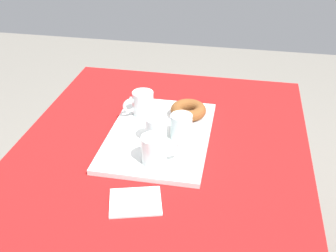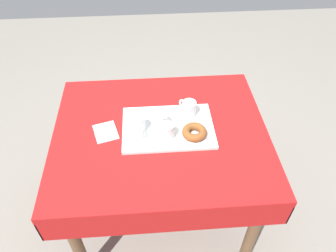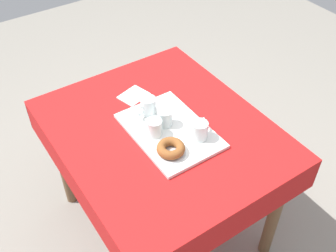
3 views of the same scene
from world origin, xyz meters
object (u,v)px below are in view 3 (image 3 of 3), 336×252
at_px(tea_mug_right, 200,130).
at_px(donut_plate_left, 171,152).
at_px(water_glass_near, 154,128).
at_px(paper_napkin, 134,96).
at_px(tea_mug_left, 147,107).
at_px(sugar_donut_left, 171,148).
at_px(dining_table, 162,144).
at_px(water_glass_far, 164,118).
at_px(serving_tray, 169,131).

bearing_deg(tea_mug_right, donut_plate_left, 93.30).
bearing_deg(tea_mug_right, water_glass_near, 51.55).
distance_m(donut_plate_left, paper_napkin, 0.46).
bearing_deg(water_glass_near, tea_mug_left, -19.68).
relative_size(water_glass_near, sugar_donut_left, 0.66).
bearing_deg(paper_napkin, dining_table, 177.21).
xyz_separation_m(water_glass_far, sugar_donut_left, (-0.17, 0.08, -0.01)).
relative_size(serving_tray, tea_mug_right, 4.62).
height_order(water_glass_near, donut_plate_left, water_glass_near).
bearing_deg(water_glass_near, serving_tray, -97.62).
height_order(water_glass_far, paper_napkin, water_glass_far).
bearing_deg(dining_table, donut_plate_left, 159.92).
height_order(donut_plate_left, paper_napkin, donut_plate_left).
height_order(tea_mug_left, paper_napkin, tea_mug_left).
relative_size(tea_mug_left, sugar_donut_left, 0.90).
distance_m(dining_table, water_glass_near, 0.17).
relative_size(tea_mug_right, water_glass_near, 1.24).
height_order(serving_tray, tea_mug_left, tea_mug_left).
bearing_deg(water_glass_far, donut_plate_left, 155.01).
distance_m(water_glass_far, paper_napkin, 0.29).
bearing_deg(water_glass_far, tea_mug_right, -152.37).
height_order(tea_mug_left, sugar_donut_left, tea_mug_left).
relative_size(water_glass_near, donut_plate_left, 0.62).
xyz_separation_m(dining_table, tea_mug_right, (-0.16, -0.10, 0.16)).
height_order(dining_table, sugar_donut_left, sugar_donut_left).
relative_size(serving_tray, donut_plate_left, 3.56).
bearing_deg(paper_napkin, water_glass_near, 167.13).
distance_m(serving_tray, paper_napkin, 0.33).
distance_m(serving_tray, tea_mug_left, 0.16).
bearing_deg(tea_mug_left, paper_napkin, -6.77).
xyz_separation_m(water_glass_near, paper_napkin, (0.32, -0.07, -0.05)).
xyz_separation_m(tea_mug_right, paper_napkin, (0.44, 0.09, -0.05)).
relative_size(water_glass_near, water_glass_far, 1.00).
bearing_deg(paper_napkin, tea_mug_left, 173.23).
relative_size(water_glass_near, paper_napkin, 0.60).
relative_size(donut_plate_left, sugar_donut_left, 1.06).
height_order(water_glass_near, paper_napkin, water_glass_near).
height_order(dining_table, paper_napkin, paper_napkin).
xyz_separation_m(tea_mug_left, paper_napkin, (0.17, -0.02, -0.05)).
relative_size(tea_mug_right, water_glass_far, 1.24).
xyz_separation_m(water_glass_far, paper_napkin, (0.28, 0.00, -0.05)).
bearing_deg(tea_mug_left, sugar_donut_left, 168.99).
bearing_deg(tea_mug_left, donut_plate_left, 168.99).
bearing_deg(dining_table, serving_tray, -157.39).
relative_size(tea_mug_left, water_glass_near, 1.36).
xyz_separation_m(sugar_donut_left, paper_napkin, (0.45, -0.08, -0.04)).
bearing_deg(donut_plate_left, sugar_donut_left, 90.00).
bearing_deg(dining_table, tea_mug_left, 3.18).
distance_m(serving_tray, water_glass_near, 0.09).
bearing_deg(tea_mug_right, serving_tray, 35.99).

